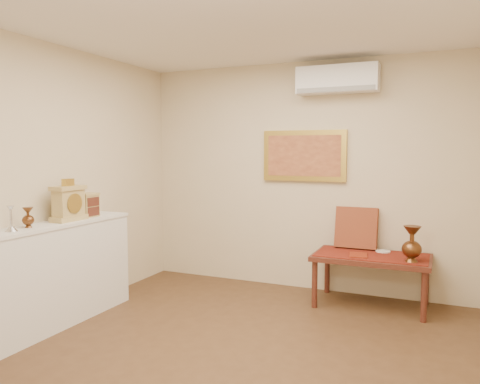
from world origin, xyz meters
The scene contains 17 objects.
floor centered at (0.00, 0.00, 0.00)m, with size 4.50×4.50×0.00m, color brown.
ceiling centered at (0.00, 0.00, 2.70)m, with size 4.50×4.50×0.00m, color silver.
wall_back centered at (0.00, 2.25, 1.35)m, with size 4.00×0.02×2.70m, color beige.
wall_left centered at (-2.00, 0.00, 1.35)m, with size 0.02×4.50×2.70m, color beige.
candlestick centered at (-1.80, -0.36, 1.09)m, with size 0.10×0.10×0.22m, color silver, non-canonical shape.
brass_urn_small centered at (-1.83, -0.16, 1.10)m, with size 0.10×0.10×0.23m, color brown, non-canonical shape.
table_cloth centered at (0.85, 1.88, 0.55)m, with size 1.14×0.59×0.01m, color maroon.
brass_urn_tall centered at (1.26, 1.71, 0.78)m, with size 0.19×0.19×0.44m, color brown, non-canonical shape.
plate centered at (0.94, 2.07, 0.56)m, with size 0.16×0.16×0.01m, color white.
menu centered at (0.73, 1.77, 0.56)m, with size 0.18×0.25×0.01m, color maroon.
cushion centered at (0.64, 2.16, 0.79)m, with size 0.46×0.10×0.46m, color maroon.
display_ledge centered at (-1.82, 0.00, 0.49)m, with size 0.37×2.02×0.98m.
mantel_clock centered at (-1.80, 0.29, 1.15)m, with size 0.17×0.36×0.41m.
wooden_chest centered at (-1.82, 0.58, 1.10)m, with size 0.16×0.21×0.24m.
low_table centered at (0.85, 1.88, 0.48)m, with size 1.20×0.70×0.55m.
painting centered at (0.00, 2.22, 1.60)m, with size 1.00×0.06×0.60m.
ac_unit centered at (0.40, 2.12, 2.45)m, with size 0.90×0.25×0.30m.
Camera 1 is at (1.52, -3.16, 1.65)m, focal length 35.00 mm.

